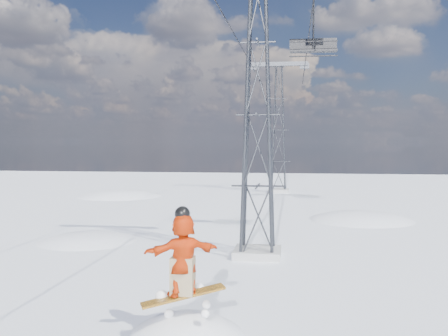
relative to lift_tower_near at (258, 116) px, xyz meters
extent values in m
plane|color=white|center=(-0.80, -8.00, -5.47)|extent=(120.00, 120.00, 0.00)
sphere|color=white|center=(-12.80, 20.00, -15.87)|extent=(22.00, 22.00, 22.00)
cube|color=#999999|center=(0.00, 0.00, -5.32)|extent=(1.80, 1.80, 0.30)
cube|color=#999999|center=(0.00, 25.00, -5.32)|extent=(1.80, 1.80, 0.30)
cube|color=#2F3137|center=(0.00, 25.00, 5.78)|extent=(5.00, 0.35, 0.35)
cube|color=#2F3137|center=(-2.20, 25.00, 5.58)|extent=(0.80, 0.25, 0.50)
cube|color=#2F3137|center=(2.20, 25.00, 5.58)|extent=(0.80, 0.25, 0.50)
cylinder|color=black|center=(-2.20, 11.50, 5.38)|extent=(0.06, 51.00, 0.06)
cylinder|color=black|center=(2.20, 11.50, 5.38)|extent=(0.06, 51.00, 0.06)
cube|color=orange|center=(-1.06, -8.34, -4.49)|extent=(1.88, 1.15, 0.35)
imported|color=red|center=(-1.06, -8.34, -3.54)|extent=(1.78, 1.29, 1.86)
cube|color=#897755|center=(-1.06, -8.34, -4.04)|extent=(0.65, 0.59, 0.85)
sphere|color=black|center=(-1.06, -8.34, -2.63)|extent=(0.35, 0.35, 0.35)
cylinder|color=black|center=(2.20, 3.75, 4.22)|extent=(0.08, 0.08, 2.32)
cube|color=black|center=(2.20, 3.75, 3.06)|extent=(2.11, 0.48, 0.08)
cube|color=black|center=(2.20, 3.98, 3.38)|extent=(2.11, 0.06, 0.58)
cylinder|color=black|center=(2.20, 3.48, 2.79)|extent=(2.11, 0.06, 0.06)
cylinder|color=black|center=(2.20, 3.43, 3.43)|extent=(2.11, 0.05, 0.05)
camera|label=1|loc=(1.41, -19.19, -1.01)|focal=40.00mm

